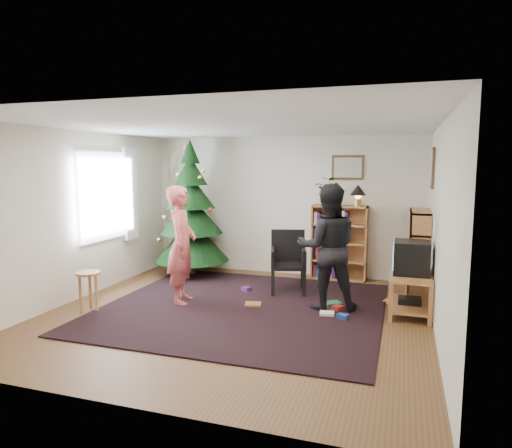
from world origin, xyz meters
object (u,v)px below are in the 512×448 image
(bookshelf_right, at_px, (418,251))
(table_lamp, at_px, (358,192))
(christmas_tree, at_px, (191,219))
(picture_back, at_px, (348,168))
(crt_tv, at_px, (411,257))
(armchair, at_px, (290,259))
(picture_right, at_px, (432,168))
(bookshelf_back, at_px, (339,242))
(potted_plant, at_px, (329,191))
(person_by_chair, at_px, (328,248))
(tv_stand, at_px, (410,289))
(stool, at_px, (88,281))
(person_standing, at_px, (182,245))

(bookshelf_right, relative_size, table_lamp, 3.56)
(christmas_tree, bearing_deg, bookshelf_right, -0.42)
(picture_back, distance_m, table_lamp, 0.47)
(crt_tv, distance_m, armchair, 1.89)
(picture_right, distance_m, bookshelf_back, 2.01)
(bookshelf_back, bearing_deg, potted_plant, 180.00)
(potted_plant, bearing_deg, bookshelf_back, 0.00)
(person_by_chair, bearing_deg, armchair, -60.66)
(bookshelf_right, height_order, person_by_chair, person_by_chair)
(bookshelf_right, relative_size, tv_stand, 1.34)
(crt_tv, xyz_separation_m, person_by_chair, (-1.09, -0.17, 0.10))
(potted_plant, bearing_deg, person_by_chair, -80.96)
(picture_right, relative_size, stool, 1.09)
(bookshelf_back, bearing_deg, bookshelf_right, -20.80)
(person_by_chair, bearing_deg, potted_plant, -96.48)
(picture_right, distance_m, tv_stand, 1.91)
(crt_tv, height_order, potted_plant, potted_plant)
(armchair, relative_size, table_lamp, 2.66)
(picture_back, distance_m, christmas_tree, 2.92)
(christmas_tree, xyz_separation_m, crt_tv, (3.78, -1.10, -0.25))
(armchair, distance_m, stool, 2.99)
(picture_right, height_order, tv_stand, picture_right)
(person_standing, bearing_deg, armchair, -67.49)
(bookshelf_right, xyz_separation_m, person_by_chair, (-1.22, -1.24, 0.21))
(tv_stand, height_order, person_standing, person_standing)
(picture_back, bearing_deg, crt_tv, -57.91)
(crt_tv, relative_size, person_by_chair, 0.29)
(christmas_tree, xyz_separation_m, person_standing, (0.63, -1.61, -0.17))
(potted_plant, bearing_deg, picture_right, -19.93)
(picture_right, xyz_separation_m, armchair, (-2.06, -0.43, -1.43))
(picture_right, relative_size, bookshelf_right, 0.46)
(picture_right, bearing_deg, person_by_chair, -139.78)
(bookshelf_right, height_order, stool, bookshelf_right)
(bookshelf_back, xyz_separation_m, tv_stand, (1.17, -1.57, -0.34))
(picture_back, xyz_separation_m, armchair, (-0.73, -1.16, -1.43))
(bookshelf_back, relative_size, potted_plant, 2.63)
(christmas_tree, distance_m, potted_plant, 2.51)
(stool, distance_m, potted_plant, 4.14)
(person_standing, relative_size, person_by_chair, 0.98)
(christmas_tree, bearing_deg, tv_stand, -16.30)
(christmas_tree, relative_size, bookshelf_right, 1.89)
(person_by_chair, bearing_deg, stool, 4.04)
(bookshelf_right, bearing_deg, picture_right, -126.23)
(tv_stand, height_order, person_by_chair, person_by_chair)
(armchair, xyz_separation_m, person_by_chair, (0.71, -0.71, 0.35))
(crt_tv, xyz_separation_m, stool, (-4.18, -1.26, -0.34))
(christmas_tree, bearing_deg, picture_right, -1.81)
(potted_plant, bearing_deg, crt_tv, -48.84)
(table_lamp, bearing_deg, picture_back, 145.63)
(table_lamp, bearing_deg, bookshelf_right, -26.32)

